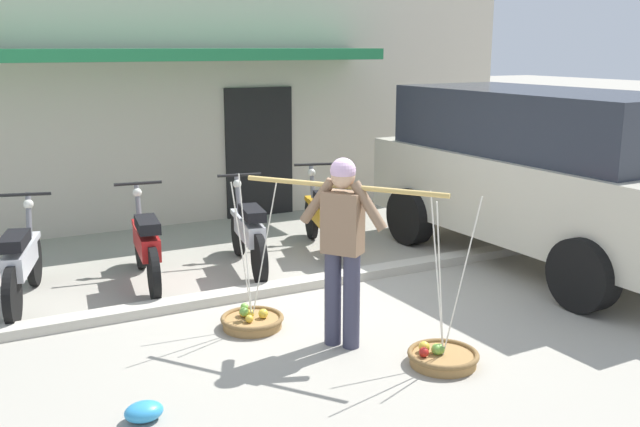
# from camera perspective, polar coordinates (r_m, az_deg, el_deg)

# --- Properties ---
(ground_plane) EXTENTS (90.00, 90.00, 0.00)m
(ground_plane) POSITION_cam_1_polar(r_m,az_deg,el_deg) (7.40, 0.39, -7.57)
(ground_plane) COLOR #9E998C
(sidewalk_curb) EXTENTS (20.00, 0.24, 0.10)m
(sidewalk_curb) POSITION_cam_1_polar(r_m,az_deg,el_deg) (7.97, -1.97, -5.66)
(sidewalk_curb) COLOR #BAB4A5
(sidewalk_curb) RESTS_ON ground
(fruit_vendor) EXTENTS (1.15, 1.53, 1.70)m
(fruit_vendor) POSITION_cam_1_polar(r_m,az_deg,el_deg) (6.24, 1.79, -2.08)
(fruit_vendor) COLOR #38384C
(fruit_vendor) RESTS_ON ground
(fruit_basket_left_side) EXTENTS (0.60, 0.60, 1.45)m
(fruit_basket_left_side) POSITION_cam_1_polar(r_m,az_deg,el_deg) (6.94, -5.40, -8.37)
(fruit_basket_left_side) COLOR #9E7542
(fruit_basket_left_side) RESTS_ON ground
(fruit_basket_right_side) EXTENTS (0.60, 0.60, 1.45)m
(fruit_basket_right_side) POSITION_cam_1_polar(r_m,az_deg,el_deg) (6.25, 9.65, -11.04)
(fruit_basket_right_side) COLOR #9E7542
(fruit_basket_right_side) RESTS_ON ground
(motorcycle_nearest_shop) EXTENTS (0.66, 1.78, 1.09)m
(motorcycle_nearest_shop) POSITION_cam_1_polar(r_m,az_deg,el_deg) (7.99, -22.52, -3.62)
(motorcycle_nearest_shop) COLOR black
(motorcycle_nearest_shop) RESTS_ON ground
(motorcycle_second_in_row) EXTENTS (0.54, 1.82, 1.09)m
(motorcycle_second_in_row) POSITION_cam_1_polar(r_m,az_deg,el_deg) (8.24, -13.60, -2.47)
(motorcycle_second_in_row) COLOR black
(motorcycle_second_in_row) RESTS_ON ground
(motorcycle_third_in_row) EXTENTS (0.56, 1.81, 1.09)m
(motorcycle_third_in_row) POSITION_cam_1_polar(r_m,az_deg,el_deg) (8.58, -5.69, -1.54)
(motorcycle_third_in_row) COLOR black
(motorcycle_third_in_row) RESTS_ON ground
(motorcycle_end_of_row) EXTENTS (0.66, 1.78, 1.09)m
(motorcycle_end_of_row) POSITION_cam_1_polar(r_m,az_deg,el_deg) (9.32, 0.13, -0.30)
(motorcycle_end_of_row) COLOR black
(motorcycle_end_of_row) RESTS_ON ground
(parked_truck) EXTENTS (2.27, 4.86, 2.10)m
(parked_truck) POSITION_cam_1_polar(r_m,az_deg,el_deg) (9.20, 17.34, 3.24)
(parked_truck) COLOR beige
(parked_truck) RESTS_ON ground
(storefront_building) EXTENTS (13.00, 6.00, 4.20)m
(storefront_building) POSITION_cam_1_polar(r_m,az_deg,el_deg) (13.03, -17.40, 10.27)
(storefront_building) COLOR beige
(storefront_building) RESTS_ON ground
(plastic_litter_bag) EXTENTS (0.28, 0.22, 0.14)m
(plastic_litter_bag) POSITION_cam_1_polar(r_m,az_deg,el_deg) (5.48, -13.76, -14.98)
(plastic_litter_bag) COLOR #3393D1
(plastic_litter_bag) RESTS_ON ground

